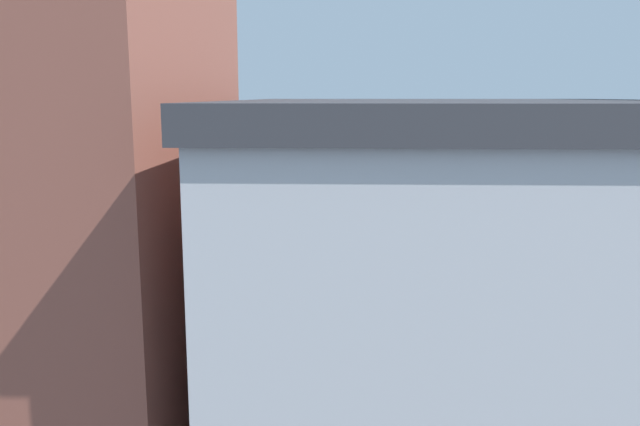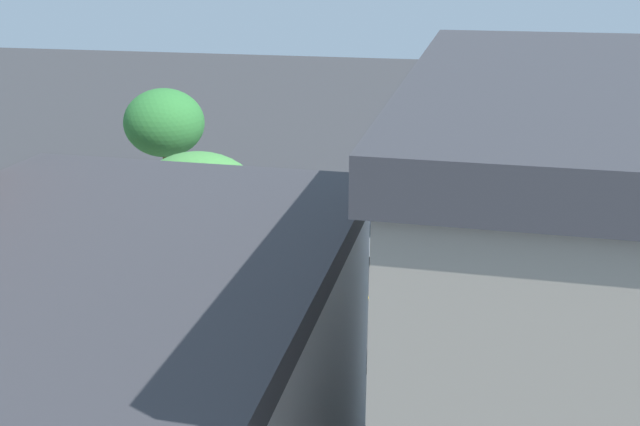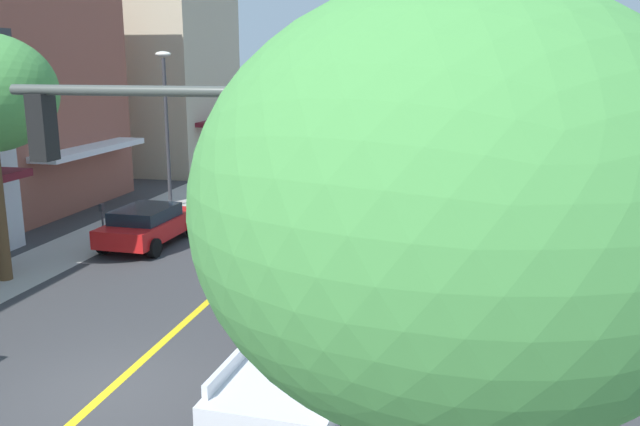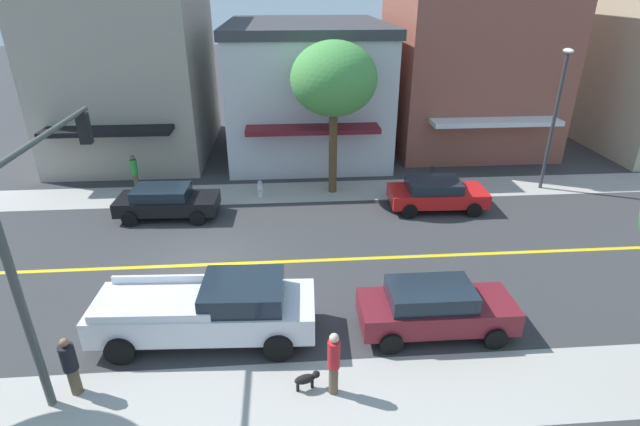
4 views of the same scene
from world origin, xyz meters
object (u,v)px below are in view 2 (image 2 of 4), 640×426
Objects in this scene: street_tree_right_corner at (198,212)px; fire_hydrant at (322,373)px; pedestrian_green_shirt at (538,410)px; parking_meter at (68,331)px; street_tree_left_near at (573,133)px; traffic_light_mast at (491,164)px; street_tree_left_far at (164,123)px; gold_sedan_right_curb at (23,211)px; pedestrian_red_shirt at (333,213)px; red_sedan_left_curb at (111,307)px; small_dog at (346,228)px; white_pickup_truck at (397,238)px; pedestrian_black_shirt at (473,229)px; black_sedan_left_curb at (459,346)px; maroon_sedan_right_curb at (255,227)px.

street_tree_right_corner reaches higher than fire_hydrant.
pedestrian_green_shirt is (-0.96, -9.56, -4.41)m from street_tree_right_corner.
street_tree_right_corner reaches higher than parking_meter.
street_tree_left_near is 1.09× the size of traffic_light_mast.
street_tree_left_far is 1.01× the size of traffic_light_mast.
gold_sedan_right_curb is at bearing 58.91° from fire_hydrant.
gold_sedan_right_curb is at bearing -65.81° from pedestrian_red_shirt.
street_tree_right_corner is 6.80m from red_sedan_left_curb.
small_dog is at bearing -8.56° from street_tree_right_corner.
fire_hydrant is 12.70m from pedestrian_red_shirt.
pedestrian_red_shirt is (1.96, 6.84, -3.30)m from traffic_light_mast.
fire_hydrant is at bearing 86.95° from white_pickup_truck.
street_tree_left_far is at bearing 3.44° from pedestrian_black_shirt.
fire_hydrant is at bearing -89.76° from parking_meter.
white_pickup_truck is 3.76× the size of pedestrian_black_shirt.
black_sedan_left_curb reaches higher than small_dog.
traffic_light_mast is 1.43× the size of gold_sedan_right_curb.
traffic_light_mast is 7.56m from small_dog.
parking_meter is at bearing 74.49° from maroon_sedan_right_curb.
parking_meter is (-0.03, 8.29, 0.44)m from fire_hydrant.
maroon_sedan_right_curb is 2.45× the size of pedestrian_red_shirt.
traffic_light_mast reaches higher than fire_hydrant.
red_sedan_left_curb is at bearing 48.18° from pedestrian_black_shirt.
street_tree_left_far is at bearing 27.86° from street_tree_right_corner.
pedestrian_green_shirt is (-11.66, -11.44, 0.14)m from maroon_sedan_right_curb.
pedestrian_black_shirt is (-0.65, 3.76, -4.35)m from street_tree_left_near.
pedestrian_red_shirt is at bearing -116.53° from red_sedan_left_curb.
white_pickup_truck is at bearing -105.29° from street_tree_left_far.
street_tree_left_near is at bearing -51.92° from parking_meter.
pedestrian_red_shirt is (2.16, -3.14, 0.18)m from maroon_sedan_right_curb.
gold_sedan_right_curb is at bearing -5.90° from small_dog.
street_tree_right_corner reaches higher than gold_sedan_right_curb.
red_sedan_left_curb is 8.75m from maroon_sedan_right_curb.
traffic_light_mast is 1.41× the size of maroon_sedan_right_curb.
white_pickup_truck reaches higher than red_sedan_left_curb.
street_tree_right_corner is 6.59m from parking_meter.
street_tree_left_far reaches higher than fire_hydrant.
small_dog is at bearing 7.24° from fire_hydrant.
pedestrian_green_shirt reaches higher than fire_hydrant.
red_sedan_left_curb is at bearing -13.37° from pedestrian_red_shirt.
pedestrian_red_shirt reaches higher than small_dog.
white_pickup_truck is (8.18, 2.93, 0.19)m from black_sedan_left_curb.
street_tree_left_far is (0.62, 18.61, -0.60)m from street_tree_left_near.
street_tree_left_far is at bearing -12.65° from white_pickup_truck.
red_sedan_left_curb is 2.38× the size of pedestrian_red_shirt.
maroon_sedan_right_curb is at bearing -176.81° from gold_sedan_right_curb.
street_tree_left_far is 18.94m from black_sedan_left_curb.
street_tree_right_corner is 15.22m from pedestrian_black_shirt.
street_tree_right_corner is 1.64× the size of red_sedan_left_curb.
gold_sedan_right_curb is at bearing 2.51° from white_pickup_truck.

